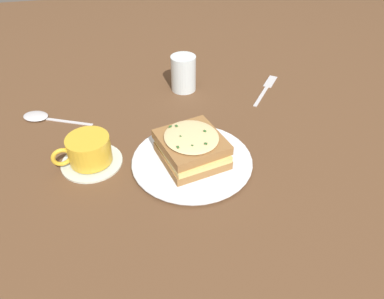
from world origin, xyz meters
The scene contains 7 objects.
ground_plane centered at (0.00, 0.00, 0.00)m, with size 2.40×2.40×0.00m, color brown.
dinner_plate centered at (-0.02, 0.03, 0.01)m, with size 0.25×0.25×0.01m.
sandwich centered at (-0.02, 0.03, 0.04)m, with size 0.15×0.15×0.06m.
teacup_with_saucer centered at (-0.22, 0.07, 0.03)m, with size 0.14×0.13×0.06m.
water_glass centered at (0.02, 0.33, 0.05)m, with size 0.07×0.07×0.09m, color silver.
fork centered at (0.24, 0.30, 0.00)m, with size 0.12×0.15×0.00m.
spoon centered at (-0.35, 0.26, 0.00)m, with size 0.17×0.10×0.01m.
Camera 1 is at (-0.14, -0.54, 0.51)m, focal length 35.00 mm.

